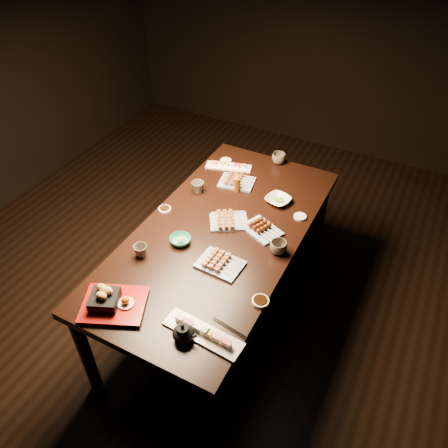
{
  "coord_description": "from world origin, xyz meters",
  "views": [
    {
      "loc": [
        1.2,
        -1.7,
        2.45
      ],
      "look_at": [
        0.3,
        0.03,
        0.77
      ],
      "focal_mm": 35.0,
      "sensor_mm": 36.0,
      "label": 1
    }
  ],
  "objects_px": {
    "teacup_far_right": "(279,158)",
    "yakitori_plate_right": "(220,261)",
    "edamame_bowl_green": "(180,240)",
    "condiment_bottle": "(237,182)",
    "dining_table": "(220,275)",
    "teacup_far_left": "(198,187)",
    "teacup_near_left": "(141,251)",
    "teacup_mid_right": "(278,247)",
    "sushi_platter_far": "(229,165)",
    "edamame_bowl_cream": "(278,200)",
    "yakitori_plate_left": "(237,180)",
    "teapot": "(183,332)",
    "yakitori_plate_center": "(229,219)",
    "sushi_platter_near": "(203,332)",
    "tempura_tray": "(113,299)"
  },
  "relations": [
    {
      "from": "teacup_far_right",
      "to": "yakitori_plate_right",
      "type": "bearing_deg",
      "value": -84.48
    },
    {
      "from": "edamame_bowl_green",
      "to": "condiment_bottle",
      "type": "height_order",
      "value": "condiment_bottle"
    },
    {
      "from": "edamame_bowl_green",
      "to": "condiment_bottle",
      "type": "distance_m",
      "value": 0.6
    },
    {
      "from": "dining_table",
      "to": "teacup_far_left",
      "type": "bearing_deg",
      "value": 133.51
    },
    {
      "from": "yakitori_plate_right",
      "to": "teacup_far_left",
      "type": "xyz_separation_m",
      "value": [
        -0.44,
        0.52,
        0.01
      ]
    },
    {
      "from": "teacup_near_left",
      "to": "teacup_mid_right",
      "type": "xyz_separation_m",
      "value": [
        0.66,
        0.37,
        0.0
      ]
    },
    {
      "from": "teacup_near_left",
      "to": "teacup_far_left",
      "type": "xyz_separation_m",
      "value": [
        -0.02,
        0.65,
        0.0
      ]
    },
    {
      "from": "dining_table",
      "to": "sushi_platter_far",
      "type": "xyz_separation_m",
      "value": [
        -0.26,
        0.63,
        0.39
      ]
    },
    {
      "from": "edamame_bowl_cream",
      "to": "teacup_far_right",
      "type": "height_order",
      "value": "teacup_far_right"
    },
    {
      "from": "yakitori_plate_left",
      "to": "condiment_bottle",
      "type": "relative_size",
      "value": 1.69
    },
    {
      "from": "edamame_bowl_green",
      "to": "edamame_bowl_cream",
      "type": "bearing_deg",
      "value": 59.82
    },
    {
      "from": "teacup_mid_right",
      "to": "yakitori_plate_right",
      "type": "bearing_deg",
      "value": -134.85
    },
    {
      "from": "edamame_bowl_cream",
      "to": "teapot",
      "type": "xyz_separation_m",
      "value": [
        0.0,
        -1.14,
        0.03
      ]
    },
    {
      "from": "yakitori_plate_right",
      "to": "teacup_near_left",
      "type": "distance_m",
      "value": 0.44
    },
    {
      "from": "dining_table",
      "to": "edamame_bowl_cream",
      "type": "distance_m",
      "value": 0.6
    },
    {
      "from": "yakitori_plate_center",
      "to": "teapot",
      "type": "bearing_deg",
      "value": -108.58
    },
    {
      "from": "dining_table",
      "to": "yakitori_plate_center",
      "type": "height_order",
      "value": "yakitori_plate_center"
    },
    {
      "from": "sushi_platter_near",
      "to": "sushi_platter_far",
      "type": "bearing_deg",
      "value": 116.35
    },
    {
      "from": "sushi_platter_near",
      "to": "edamame_bowl_green",
      "type": "distance_m",
      "value": 0.64
    },
    {
      "from": "teacup_far_left",
      "to": "teapot",
      "type": "distance_m",
      "value": 1.13
    },
    {
      "from": "dining_table",
      "to": "sushi_platter_far",
      "type": "relative_size",
      "value": 5.65
    },
    {
      "from": "sushi_platter_near",
      "to": "teacup_far_right",
      "type": "bearing_deg",
      "value": 103.18
    },
    {
      "from": "dining_table",
      "to": "teacup_near_left",
      "type": "height_order",
      "value": "teacup_near_left"
    },
    {
      "from": "teacup_far_left",
      "to": "teapot",
      "type": "relative_size",
      "value": 0.69
    },
    {
      "from": "dining_table",
      "to": "teacup_near_left",
      "type": "xyz_separation_m",
      "value": [
        -0.29,
        -0.38,
        0.41
      ]
    },
    {
      "from": "sushi_platter_near",
      "to": "edamame_bowl_cream",
      "type": "relative_size",
      "value": 2.64
    },
    {
      "from": "teacup_near_left",
      "to": "teacup_far_right",
      "type": "xyz_separation_m",
      "value": [
        0.32,
        1.22,
        0.0
      ]
    },
    {
      "from": "edamame_bowl_cream",
      "to": "teacup_far_left",
      "type": "distance_m",
      "value": 0.52
    },
    {
      "from": "sushi_platter_far",
      "to": "teacup_mid_right",
      "type": "bearing_deg",
      "value": 118.76
    },
    {
      "from": "tempura_tray",
      "to": "teacup_far_right",
      "type": "relative_size",
      "value": 3.19
    },
    {
      "from": "teacup_near_left",
      "to": "condiment_bottle",
      "type": "distance_m",
      "value": 0.81
    },
    {
      "from": "teacup_far_right",
      "to": "edamame_bowl_green",
      "type": "bearing_deg",
      "value": -99.87
    },
    {
      "from": "sushi_platter_near",
      "to": "teacup_far_left",
      "type": "bearing_deg",
      "value": 125.37
    },
    {
      "from": "tempura_tray",
      "to": "edamame_bowl_green",
      "type": "bearing_deg",
      "value": 61.43
    },
    {
      "from": "yakitori_plate_center",
      "to": "tempura_tray",
      "type": "height_order",
      "value": "tempura_tray"
    },
    {
      "from": "yakitori_plate_left",
      "to": "teacup_far_right",
      "type": "xyz_separation_m",
      "value": [
        0.15,
        0.36,
        0.01
      ]
    },
    {
      "from": "teapot",
      "to": "yakitori_plate_left",
      "type": "bearing_deg",
      "value": 101.5
    },
    {
      "from": "edamame_bowl_cream",
      "to": "condiment_bottle",
      "type": "height_order",
      "value": "condiment_bottle"
    },
    {
      "from": "yakitori_plate_left",
      "to": "yakitori_plate_right",
      "type": "bearing_deg",
      "value": -81.34
    },
    {
      "from": "dining_table",
      "to": "edamame_bowl_green",
      "type": "relative_size",
      "value": 14.99
    },
    {
      "from": "dining_table",
      "to": "sushi_platter_near",
      "type": "xyz_separation_m",
      "value": [
        0.27,
        -0.67,
        0.4
      ]
    },
    {
      "from": "dining_table",
      "to": "teacup_near_left",
      "type": "distance_m",
      "value": 0.63
    },
    {
      "from": "yakitori_plate_left",
      "to": "teacup_near_left",
      "type": "bearing_deg",
      "value": -111.72
    },
    {
      "from": "teacup_far_left",
      "to": "condiment_bottle",
      "type": "bearing_deg",
      "value": 30.25
    },
    {
      "from": "condiment_bottle",
      "to": "tempura_tray",
      "type": "bearing_deg",
      "value": -95.64
    },
    {
      "from": "yakitori_plate_right",
      "to": "yakitori_plate_left",
      "type": "bearing_deg",
      "value": 112.43
    },
    {
      "from": "yakitori_plate_left",
      "to": "teapot",
      "type": "height_order",
      "value": "teapot"
    },
    {
      "from": "yakitori_plate_left",
      "to": "tempura_tray",
      "type": "xyz_separation_m",
      "value": [
        -0.07,
        -1.21,
        0.03
      ]
    },
    {
      "from": "yakitori_plate_left",
      "to": "teacup_mid_right",
      "type": "bearing_deg",
      "value": -55.42
    },
    {
      "from": "edamame_bowl_green",
      "to": "teapot",
      "type": "distance_m",
      "value": 0.64
    }
  ]
}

